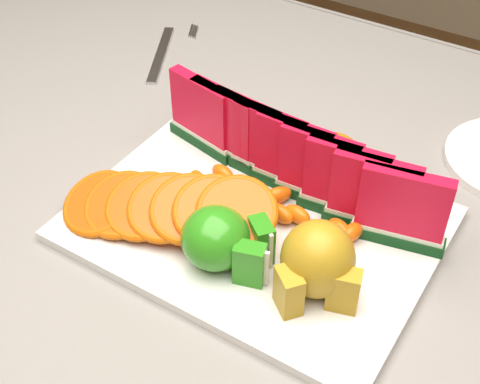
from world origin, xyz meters
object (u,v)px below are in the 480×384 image
at_px(platter, 256,224).
at_px(apple_cluster, 222,240).
at_px(pear_cluster, 317,263).
at_px(fork, 164,52).

distance_m(platter, apple_cluster, 0.08).
bearing_deg(apple_cluster, pear_cluster, 11.29).
bearing_deg(pear_cluster, apple_cluster, -168.71).
xyz_separation_m(apple_cluster, fork, (-0.33, 0.33, -0.04)).
xyz_separation_m(platter, fork, (-0.33, 0.26, -0.00)).
xyz_separation_m(apple_cluster, pear_cluster, (0.10, 0.02, 0.01)).
xyz_separation_m(platter, apple_cluster, (0.00, -0.07, 0.04)).
distance_m(platter, pear_cluster, 0.12).
bearing_deg(fork, pear_cluster, -35.94).
relative_size(apple_cluster, pear_cluster, 1.01).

